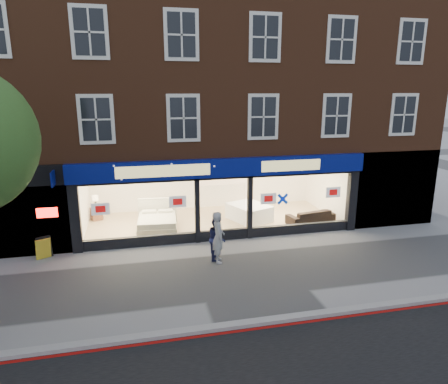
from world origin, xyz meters
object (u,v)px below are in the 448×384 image
object	(u,v)px
mattress_stack	(249,212)
pedestrian_blue	(217,238)
display_bed	(157,222)
a_board	(44,248)
sofa	(310,216)
pedestrian_grey	(218,237)

from	to	relation	value
mattress_stack	pedestrian_blue	distance (m)	4.29
display_bed	a_board	bearing A→B (deg)	-149.80
sofa	a_board	xyz separation A→B (m)	(-10.67, -1.20, -0.02)
pedestrian_grey	pedestrian_blue	world-z (taller)	pedestrian_grey
sofa	pedestrian_blue	world-z (taller)	pedestrian_blue
pedestrian_grey	pedestrian_blue	distance (m)	0.29
sofa	pedestrian_blue	xyz separation A→B (m)	(-4.73, -2.59, 0.36)
display_bed	pedestrian_grey	distance (m)	4.04
sofa	a_board	size ratio (longest dim) A/B	2.71
a_board	mattress_stack	bearing A→B (deg)	-9.47
display_bed	mattress_stack	world-z (taller)	display_bed
display_bed	a_board	size ratio (longest dim) A/B	2.73
display_bed	pedestrian_grey	size ratio (longest dim) A/B	1.17
display_bed	pedestrian_blue	size ratio (longest dim) A/B	1.38
sofa	display_bed	bearing A→B (deg)	-15.55
sofa	a_board	world-z (taller)	a_board
mattress_stack	a_board	bearing A→B (deg)	-164.59
sofa	a_board	distance (m)	10.74
pedestrian_grey	display_bed	bearing A→B (deg)	34.22
sofa	pedestrian_grey	bearing A→B (deg)	21.59
sofa	pedestrian_blue	distance (m)	5.40
mattress_stack	sofa	world-z (taller)	mattress_stack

